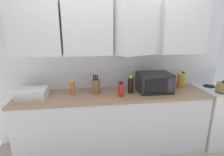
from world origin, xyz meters
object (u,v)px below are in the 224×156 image
at_px(microwave, 154,82).
at_px(bottle_spice_jar, 73,88).
at_px(kettle, 223,87).
at_px(bottle_yellow_mustard, 183,79).
at_px(dish_rack, 32,93).
at_px(bottle_amber_vinegar, 180,81).
at_px(bottle_soy_dark, 130,85).
at_px(bottle_red_sauce, 121,89).
at_px(stove_range, 220,115).
at_px(knife_block, 96,86).

relative_size(microwave, bottle_spice_jar, 2.17).
distance_m(kettle, bottle_yellow_mustard, 0.56).
distance_m(kettle, dish_rack, 2.72).
height_order(kettle, bottle_spice_jar, bottle_spice_jar).
height_order(bottle_amber_vinegar, bottle_soy_dark, bottle_soy_dark).
relative_size(dish_rack, bottle_red_sauce, 1.81).
bearing_deg(bottle_amber_vinegar, dish_rack, -177.23).
xyz_separation_m(stove_range, bottle_soy_dark, (-1.52, 0.02, 0.57)).
height_order(kettle, bottle_red_sauce, bottle_red_sauce).
bearing_deg(bottle_amber_vinegar, kettle, -26.50).
relative_size(stove_range, bottle_amber_vinegar, 3.78).
distance_m(knife_block, bottle_soy_dark, 0.50).
bearing_deg(bottle_soy_dark, knife_block, 174.36).
xyz_separation_m(stove_range, kettle, (-0.17, -0.14, 0.53)).
bearing_deg(bottle_spice_jar, bottle_red_sauce, -13.46).
relative_size(kettle, bottle_amber_vinegar, 0.72).
relative_size(microwave, knife_block, 1.72).
relative_size(stove_range, microwave, 1.90).
distance_m(kettle, bottle_red_sauce, 1.51).
xyz_separation_m(knife_block, bottle_red_sauce, (0.34, -0.18, -0.00)).
bearing_deg(knife_block, microwave, -2.33).
distance_m(kettle, bottle_soy_dark, 1.36).
distance_m(dish_rack, bottle_spice_jar, 0.54).
xyz_separation_m(stove_range, microwave, (-1.15, 0.04, 0.59)).
xyz_separation_m(kettle, dish_rack, (-2.71, 0.16, -0.02)).
xyz_separation_m(knife_block, bottle_spice_jar, (-0.33, -0.02, -0.00)).
bearing_deg(bottle_spice_jar, knife_block, 2.94).
xyz_separation_m(stove_range, bottle_yellow_mustard, (-0.60, 0.22, 0.57)).
bearing_deg(bottle_red_sauce, knife_block, 152.49).
distance_m(knife_block, bottle_spice_jar, 0.33).
bearing_deg(kettle, dish_rack, 176.62).
bearing_deg(kettle, bottle_red_sauce, 178.63).
distance_m(microwave, bottle_amber_vinegar, 0.46).
xyz_separation_m(dish_rack, bottle_soy_dark, (1.36, 0.00, 0.06)).
height_order(dish_rack, bottle_amber_vinegar, bottle_amber_vinegar).
bearing_deg(knife_block, bottle_red_sauce, -27.51).
distance_m(stove_range, bottle_red_sauce, 1.77).
bearing_deg(stove_range, bottle_spice_jar, 178.66).
xyz_separation_m(knife_block, bottle_soy_dark, (0.50, -0.05, 0.02)).
bearing_deg(bottle_red_sauce, bottle_spice_jar, 166.54).
bearing_deg(microwave, bottle_amber_vinegar, 11.13).
bearing_deg(bottle_yellow_mustard, bottle_red_sauce, -163.49).
bearing_deg(bottle_amber_vinegar, bottle_spice_jar, -177.55).
height_order(stove_range, microwave, microwave).
xyz_separation_m(kettle, knife_block, (-1.85, 0.21, 0.03)).
xyz_separation_m(kettle, bottle_soy_dark, (-1.35, 0.16, 0.04)).
bearing_deg(bottle_red_sauce, dish_rack, 174.10).
bearing_deg(microwave, stove_range, -1.80).
bearing_deg(stove_range, bottle_red_sauce, -176.47).
height_order(dish_rack, bottle_red_sauce, bottle_red_sauce).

